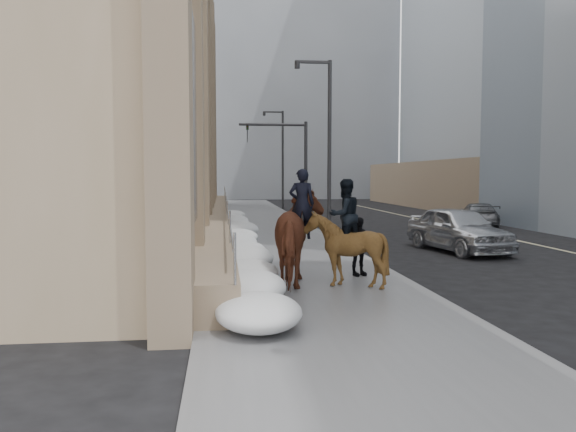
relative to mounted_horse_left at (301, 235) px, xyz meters
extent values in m
plane|color=black|center=(0.11, -2.02, -1.32)|extent=(140.00, 140.00, 0.00)
cube|color=#5A5A5D|center=(0.11, 7.98, -1.26)|extent=(5.00, 80.00, 0.12)
cube|color=slate|center=(2.73, 7.98, -1.26)|extent=(0.24, 80.00, 0.12)
cube|color=#BFB78C|center=(10.61, 7.98, -1.32)|extent=(0.15, 70.00, 0.01)
cube|color=tan|center=(-5.19, 17.98, 7.68)|extent=(5.00, 44.00, 18.00)
cube|color=#877057|center=(-2.14, 17.98, -0.87)|extent=(1.10, 44.00, 0.90)
cylinder|color=silver|center=(-1.69, 17.98, 0.03)|extent=(0.06, 42.00, 0.06)
cube|color=#877057|center=(-2.74, 7.98, 6.78)|extent=(0.70, 1.20, 16.20)
cube|color=black|center=(-2.59, 10.98, 2.68)|extent=(0.20, 2.20, 4.50)
cube|color=slate|center=(4.11, 57.98, 12.68)|extent=(30.00, 12.00, 28.00)
cube|color=gray|center=(-5.89, 69.98, 8.68)|extent=(24.00, 12.00, 20.00)
cylinder|color=#2D2D30|center=(3.01, 11.98, 2.68)|extent=(0.18, 0.18, 8.00)
cube|color=#2D2D30|center=(2.21, 11.98, 6.58)|extent=(1.60, 0.15, 0.12)
cylinder|color=#2D2D30|center=(1.51, 11.98, 6.43)|extent=(0.24, 0.24, 0.30)
cylinder|color=#2D2D30|center=(3.01, 31.98, 2.68)|extent=(0.18, 0.18, 8.00)
cube|color=#2D2D30|center=(2.21, 31.98, 6.58)|extent=(1.60, 0.15, 0.12)
cylinder|color=#2D2D30|center=(1.51, 31.98, 6.43)|extent=(0.24, 0.24, 0.30)
cylinder|color=#2D2D30|center=(3.11, 19.98, 1.68)|extent=(0.20, 0.20, 6.00)
cylinder|color=#2D2D30|center=(1.11, 19.98, 4.48)|extent=(4.00, 0.16, 0.16)
imported|color=black|center=(-0.39, 19.98, 3.98)|extent=(0.18, 0.22, 1.10)
ellipsoid|color=silver|center=(-1.34, -2.02, -0.86)|extent=(1.50, 2.10, 0.68)
ellipsoid|color=silver|center=(-1.29, 1.98, -0.84)|extent=(1.60, 2.20, 0.72)
ellipsoid|color=silver|center=(-1.39, 5.98, -0.88)|extent=(1.40, 2.00, 0.64)
ellipsoid|color=silver|center=(-1.24, 9.98, -0.82)|extent=(1.70, 2.30, 0.76)
ellipsoid|color=silver|center=(-1.34, 13.98, -0.87)|extent=(1.50, 2.10, 0.66)
imported|color=#522818|center=(0.00, -0.01, -0.04)|extent=(1.60, 2.88, 2.32)
imported|color=black|center=(0.00, 0.14, 0.75)|extent=(0.68, 0.49, 1.72)
imported|color=#432C13|center=(1.00, -0.52, -0.30)|extent=(1.97, 2.06, 1.79)
imported|color=black|center=(1.00, -0.37, 0.50)|extent=(1.03, 0.93, 1.72)
imported|color=black|center=(1.66, 0.89, -0.42)|extent=(0.98, 0.64, 1.56)
imported|color=silver|center=(6.62, 5.93, -0.49)|extent=(2.72, 5.12, 1.66)
imported|color=#5B5F63|center=(12.00, 15.62, -0.68)|extent=(3.06, 4.76, 1.28)
camera|label=1|loc=(-1.90, -13.51, 1.43)|focal=35.00mm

